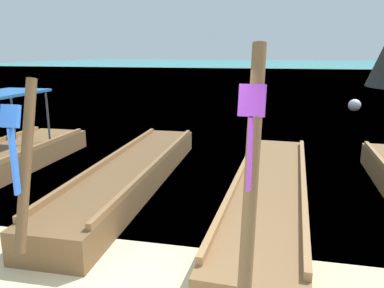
% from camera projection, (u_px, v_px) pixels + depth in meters
% --- Properties ---
extents(sea_water, '(120.00, 120.00, 0.00)m').
position_uv_depth(sea_water, '(268.00, 68.00, 62.31)').
color(sea_water, teal).
rests_on(sea_water, ground).
extents(longtail_boat_blue_ribbon, '(1.17, 6.80, 2.36)m').
position_uv_depth(longtail_boat_blue_ribbon, '(132.00, 174.00, 7.61)').
color(longtail_boat_blue_ribbon, brown).
rests_on(longtail_boat_blue_ribbon, ground).
extents(longtail_boat_violet_ribbon, '(1.44, 6.62, 2.72)m').
position_uv_depth(longtail_boat_violet_ribbon, '(270.00, 195.00, 6.44)').
color(longtail_boat_violet_ribbon, brown).
rests_on(longtail_boat_violet_ribbon, ground).
extents(mooring_buoy_near, '(0.55, 0.55, 0.55)m').
position_uv_depth(mooring_buoy_near, '(355.00, 105.00, 17.11)').
color(mooring_buoy_near, white).
rests_on(mooring_buoy_near, sea_water).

